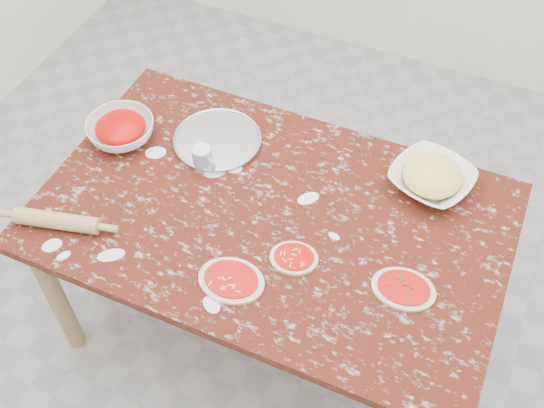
{
  "coord_description": "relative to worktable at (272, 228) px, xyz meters",
  "views": [
    {
      "loc": [
        0.56,
        -1.26,
        2.49
      ],
      "look_at": [
        0.0,
        0.0,
        0.8
      ],
      "focal_mm": 42.54,
      "sensor_mm": 36.0,
      "label": 1
    }
  ],
  "objects": [
    {
      "name": "pizza_left",
      "position": [
        -0.01,
        -0.31,
        0.09
      ],
      "size": [
        0.23,
        0.18,
        0.02
      ],
      "color": "beige",
      "rests_on": "worktable"
    },
    {
      "name": "sauce_bowl",
      "position": [
        -0.67,
        0.11,
        0.12
      ],
      "size": [
        0.3,
        0.3,
        0.08
      ],
      "primitive_type": "imported",
      "rotation": [
        0.0,
        0.0,
        0.19
      ],
      "color": "white",
      "rests_on": "worktable"
    },
    {
      "name": "ground",
      "position": [
        0.0,
        0.0,
        -0.67
      ],
      "size": [
        4.0,
        4.0,
        0.0
      ],
      "primitive_type": "plane",
      "color": "gray"
    },
    {
      "name": "pizza_right",
      "position": [
        0.5,
        -0.12,
        0.09
      ],
      "size": [
        0.22,
        0.17,
        0.02
      ],
      "color": "beige",
      "rests_on": "worktable"
    },
    {
      "name": "rolling_pin",
      "position": [
        -0.64,
        -0.34,
        0.11
      ],
      "size": [
        0.3,
        0.13,
        0.06
      ],
      "primitive_type": "cylinder",
      "rotation": [
        0.0,
        1.57,
        0.25
      ],
      "color": "tan",
      "rests_on": "worktable"
    },
    {
      "name": "pizza_tray",
      "position": [
        -0.33,
        0.23,
        0.09
      ],
      "size": [
        0.42,
        0.42,
        0.01
      ],
      "primitive_type": "cylinder",
      "rotation": [
        0.0,
        0.0,
        0.36
      ],
      "color": "#B2B2B7",
      "rests_on": "worktable"
    },
    {
      "name": "pizza_mid",
      "position": [
        0.14,
        -0.15,
        0.09
      ],
      "size": [
        0.19,
        0.17,
        0.02
      ],
      "color": "beige",
      "rests_on": "worktable"
    },
    {
      "name": "flour_mug",
      "position": [
        -0.32,
        0.1,
        0.13
      ],
      "size": [
        0.11,
        0.07,
        0.09
      ],
      "color": "#769FC3",
      "rests_on": "worktable"
    },
    {
      "name": "worktable",
      "position": [
        0.0,
        0.0,
        0.0
      ],
      "size": [
        1.6,
        1.0,
        0.75
      ],
      "color": "#40150D",
      "rests_on": "ground"
    },
    {
      "name": "cheese_bowl",
      "position": [
        0.46,
        0.34,
        0.12
      ],
      "size": [
        0.35,
        0.35,
        0.07
      ],
      "primitive_type": "imported",
      "rotation": [
        0.0,
        0.0,
        -0.31
      ],
      "color": "white",
      "rests_on": "worktable"
    }
  ]
}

